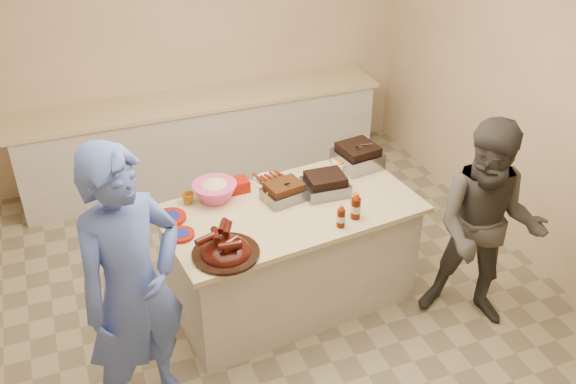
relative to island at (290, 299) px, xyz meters
name	(u,v)px	position (x,y,z in m)	size (l,w,h in m)	color
room	(279,314)	(-0.15, -0.13, 0.00)	(4.50, 5.00, 2.70)	beige
back_counter	(202,139)	(-0.15, 2.07, 0.45)	(3.60, 0.64, 0.90)	beige
island	(290,299)	(0.00, 0.00, 0.00)	(1.84, 0.97, 0.87)	beige
rib_platter	(226,255)	(-0.59, -0.37, 0.87)	(0.44, 0.44, 0.18)	#430E08
pulled_pork_tray	(284,199)	(-0.01, 0.11, 0.87)	(0.30, 0.22, 0.09)	#47230F
brisket_tray	(325,193)	(0.31, 0.09, 0.87)	(0.32, 0.27, 0.10)	black
roasting_pan	(357,166)	(0.72, 0.37, 0.87)	(0.32, 0.32, 0.13)	gray
coleslaw_bowl	(216,199)	(-0.48, 0.30, 0.87)	(0.33, 0.33, 0.22)	#D94282
sausage_plate	(270,182)	(-0.02, 0.39, 0.87)	(0.26, 0.26, 0.04)	silver
mac_cheese_dish	(350,165)	(0.67, 0.40, 0.87)	(0.29, 0.21, 0.08)	#FDA51B
bbq_bottle_a	(341,226)	(0.23, -0.35, 0.87)	(0.06, 0.06, 0.17)	#461203
bbq_bottle_b	(355,218)	(0.37, -0.29, 0.87)	(0.07, 0.07, 0.20)	#461203
mustard_bottle	(268,204)	(-0.14, 0.10, 0.87)	(0.04, 0.04, 0.11)	#DAB90C
sauce_bowl	(277,199)	(-0.05, 0.14, 0.87)	(0.12, 0.04, 0.12)	silver
plate_stack_large	(170,219)	(-0.84, 0.16, 0.87)	(0.23, 0.23, 0.03)	#8A1005
plate_stack_small	(181,236)	(-0.82, -0.06, 0.87)	(0.18, 0.18, 0.03)	#8A1005
plastic_cup	(188,203)	(-0.68, 0.31, 0.87)	(0.09, 0.09, 0.09)	#935B11
basket_stack	(236,191)	(-0.30, 0.36, 0.87)	(0.18, 0.14, 0.09)	#8A1005
guest_gray	(469,314)	(1.22, -0.67, 0.00)	(0.79, 1.63, 0.62)	#47443F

